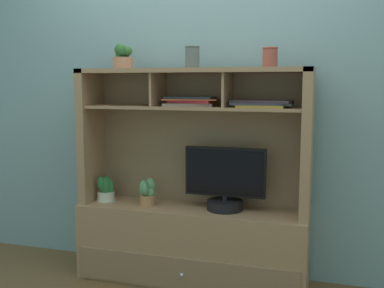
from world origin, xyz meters
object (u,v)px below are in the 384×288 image
tv_monitor (225,185)px  potted_orchid (147,193)px  media_console (192,219)px  ceramic_vase (270,57)px  accent_vase (192,57)px  magazine_stack_left (190,101)px  potted_succulent (123,57)px  potted_fern (106,189)px  magazine_stack_centre (262,104)px

tv_monitor → potted_orchid: tv_monitor is taller
potted_orchid → media_console: bearing=8.9°
potted_orchid → ceramic_vase: 1.24m
accent_vase → ceramic_vase: bearing=-0.5°
potted_orchid → magazine_stack_left: 0.71m
accent_vase → potted_succulent: bearing=178.3°
potted_fern → ceramic_vase: size_ratio=1.43×
tv_monitor → potted_orchid: 0.55m
potted_fern → magazine_stack_centre: (1.12, -0.01, 0.63)m
media_console → magazine_stack_centre: (0.47, -0.04, 0.81)m
magazine_stack_centre → potted_succulent: bearing=177.1°
media_console → potted_orchid: size_ratio=8.41×
magazine_stack_left → ceramic_vase: ceramic_vase is taller
potted_orchid → potted_fern: bearing=175.6°
tv_monitor → ceramic_vase: bearing=1.4°
magazine_stack_centre → ceramic_vase: bearing=35.4°
potted_fern → accent_vase: bearing=2.1°
potted_orchid → tv_monitor: bearing=3.9°
potted_succulent → tv_monitor: bearing=-2.1°
magazine_stack_centre → accent_vase: 0.56m
tv_monitor → magazine_stack_left: (-0.25, 0.01, 0.55)m
tv_monitor → accent_vase: size_ratio=3.70×
magazine_stack_left → accent_vase: bearing=11.8°
media_console → potted_orchid: (-0.31, -0.05, 0.17)m
potted_orchid → magazine_stack_centre: bearing=1.0°
potted_orchid → magazine_stack_centre: 1.01m
tv_monitor → potted_orchid: size_ratio=2.91×
media_console → ceramic_vase: size_ratio=12.39×
media_console → ceramic_vase: ceramic_vase is taller
tv_monitor → magazine_stack_left: bearing=177.9°
ceramic_vase → potted_succulent: bearing=178.9°
potted_orchid → potted_succulent: potted_succulent is taller
tv_monitor → magazine_stack_centre: (0.24, -0.02, 0.54)m
media_console → potted_orchid: 0.36m
potted_succulent → ceramic_vase: size_ratio=1.37×
ceramic_vase → accent_vase: (-0.51, 0.00, 0.01)m
potted_succulent → accent_vase: 0.51m
magazine_stack_centre → media_console: bearing=175.7°
magazine_stack_centre → potted_succulent: potted_succulent is taller
potted_succulent → ceramic_vase: potted_succulent is taller
magazine_stack_left → magazine_stack_centre: 0.49m
magazine_stack_centre → tv_monitor: bearing=174.4°
magazine_stack_left → ceramic_vase: size_ratio=3.02×
potted_fern → accent_vase: size_ratio=1.24×
magazine_stack_centre → ceramic_vase: 0.30m
media_console → magazine_stack_left: size_ratio=4.10×
potted_fern → magazine_stack_centre: magazine_stack_centre is taller
potted_succulent → accent_vase: potted_succulent is taller
potted_fern → potted_succulent: size_ratio=1.04×
ceramic_vase → tv_monitor: bearing=-178.6°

